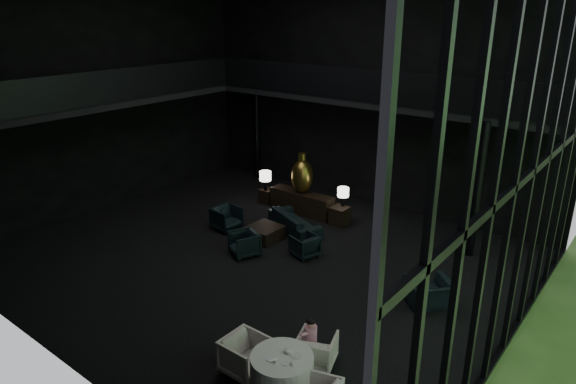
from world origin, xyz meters
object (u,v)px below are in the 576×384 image
Objects in this scene: lounge_armchair_east at (305,245)px; dining_chair_north at (317,348)px; side_table_left at (268,196)px; child at (311,331)px; table_lamp_right at (343,193)px; side_table_right at (339,216)px; window_armchair at (429,289)px; dining_table at (282,375)px; coffee_table at (265,233)px; console at (302,203)px; table_lamp_left at (265,177)px; lounge_armchair_south at (244,242)px; bronze_urn at (302,176)px; lounge_armchair_west at (227,216)px; sofa at (295,218)px; dining_chair_west at (245,352)px.

dining_chair_north reaches higher than lounge_armchair_east.
side_table_left is 9.18m from child.
dining_chair_north is (3.53, -6.52, -0.69)m from table_lamp_right.
side_table_right is at bearing -1.15° from side_table_left.
dining_table is at bearing 30.31° from window_armchair.
table_lamp_right is 0.96× the size of lounge_armchair_east.
coffee_table is 6.14m from dining_chair_north.
console is 3.38× the size of table_lamp_left.
console is 3.71m from lounge_armchair_south.
window_armchair is (7.59, -2.77, -0.61)m from table_lamp_left.
child reaches higher than console.
lounge_armchair_west is (-1.09, -2.64, -0.93)m from bronze_urn.
lounge_armchair_south is at bearing -39.30° from window_armchair.
table_lamp_left reaches higher than sofa.
console is at bearing 99.12° from coffee_table.
lounge_armchair_west is 0.90× the size of window_armchair.
dining_chair_west reaches higher than lounge_armchair_south.
console reaches higher than lounge_armchair_east.
sofa is 3.46× the size of lounge_armchair_east.
dining_table reaches higher than side_table_left.
side_table_right is 0.45× the size of dining_table.
table_lamp_left is (-1.60, -0.09, -0.34)m from bronze_urn.
child is (-1.02, -3.50, 0.30)m from window_armchair.
dining_chair_north is (6.73, -6.29, -0.67)m from table_lamp_left.
table_lamp_left is at bearing 130.00° from coffee_table.
dining_chair_north is at bearing 176.29° from child.
child reaches higher than dining_table.
child reaches higher than side_table_right.
dining_table is 1.49× the size of dining_chair_west.
window_armchair reaches higher than coffee_table.
table_lamp_left reaches higher than coffee_table.
coffee_table is at bearing -51.80° from window_armchair.
table_lamp_left reaches higher than lounge_armchair_west.
bronze_urn reaches higher than lounge_armchair_west.
bronze_urn is at bearing -174.96° from table_lamp_right.
table_lamp_right reaches higher than lounge_armchair_south.
dining_chair_west is 1.37m from child.
lounge_armchair_south is (2.23, -3.57, -0.64)m from table_lamp_left.
side_table_right is 0.92× the size of lounge_armchair_east.
bronze_urn is 9.00m from dining_table.
bronze_urn is 3.84m from lounge_armchair_south.
sofa is at bearing -28.61° from table_lamp_left.
coffee_table is (0.40, -2.46, -0.17)m from console.
side_table_right is 0.76× the size of lounge_armchair_south.
lounge_armchair_south is at bearing -78.96° from coffee_table.
dining_chair_north is at bearing -6.21° from lounge_armchair_south.
side_table_left is 0.66× the size of lounge_armchair_south.
table_lamp_left reaches higher than side_table_left.
dining_table is at bearing 93.92° from child.
lounge_armchair_east is 0.67× the size of window_armchair.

